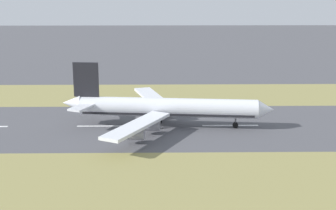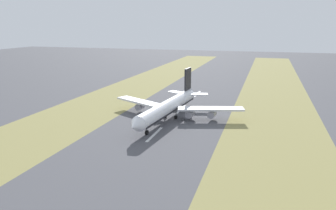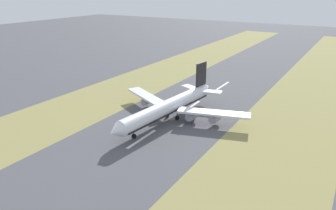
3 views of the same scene
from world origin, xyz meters
TOP-DOWN VIEW (x-y plane):
  - ground_plane at (0.00, 0.00)m, footprint 800.00×800.00m
  - grass_median_west at (-45.00, 0.00)m, footprint 40.00×600.00m
  - grass_median_east at (45.00, 0.00)m, footprint 40.00×600.00m
  - centreline_dash_mid at (0.00, -16.86)m, footprint 1.20×18.00m
  - centreline_dash_far at (0.00, 23.14)m, footprint 1.20×18.00m
  - airplane_main_jet at (0.39, 1.24)m, footprint 63.80×67.21m

SIDE VIEW (x-z plane):
  - ground_plane at x=0.00m, z-range 0.00..0.00m
  - grass_median_west at x=-45.00m, z-range 0.00..0.01m
  - grass_median_east at x=45.00m, z-range 0.00..0.01m
  - centreline_dash_mid at x=0.00m, z-range 0.00..0.01m
  - centreline_dash_far at x=0.00m, z-range 0.00..0.01m
  - airplane_main_jet at x=0.39m, z-range -4.08..16.12m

